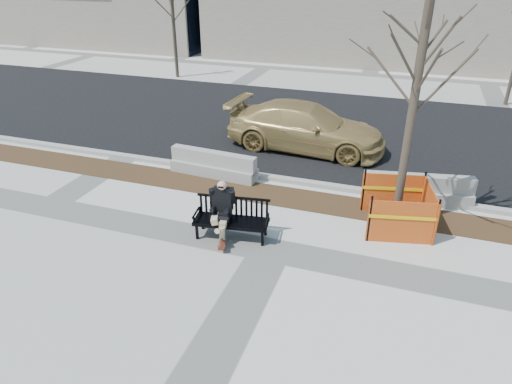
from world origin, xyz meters
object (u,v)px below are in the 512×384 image
at_px(tree_fence, 394,226).
at_px(jersey_barrier_right, 415,202).
at_px(bench, 232,237).
at_px(sedan, 305,148).
at_px(jersey_barrier_left, 214,175).
at_px(seated_man, 223,235).

height_order(tree_fence, jersey_barrier_right, tree_fence).
bearing_deg(bench, jersey_barrier_right, 29.91).
bearing_deg(bench, sedan, 78.59).
bearing_deg(jersey_barrier_right, tree_fence, -117.78).
xyz_separation_m(tree_fence, sedan, (-3.31, 4.36, 0.00)).
distance_m(tree_fence, sedan, 5.48).
distance_m(jersey_barrier_left, jersey_barrier_right, 5.85).
bearing_deg(sedan, jersey_barrier_left, 148.99).
bearing_deg(jersey_barrier_right, bench, -152.36).
distance_m(bench, sedan, 6.12).
bearing_deg(tree_fence, bench, -154.13).
bearing_deg(jersey_barrier_right, seated_man, -154.06).
height_order(seated_man, jersey_barrier_right, seated_man).
xyz_separation_m(tree_fence, jersey_barrier_left, (-5.40, 1.29, 0.00)).
xyz_separation_m(jersey_barrier_left, jersey_barrier_right, (5.85, 0.20, 0.00)).
distance_m(seated_man, sedan, 6.12).
bearing_deg(jersey_barrier_right, jersey_barrier_left, 171.02).
xyz_separation_m(bench, jersey_barrier_right, (4.05, 3.23, 0.00)).
relative_size(seated_man, tree_fence, 0.24).
xyz_separation_m(sedan, jersey_barrier_right, (3.76, -2.87, 0.00)).
relative_size(bench, tree_fence, 0.30).
relative_size(sedan, jersey_barrier_right, 1.89).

